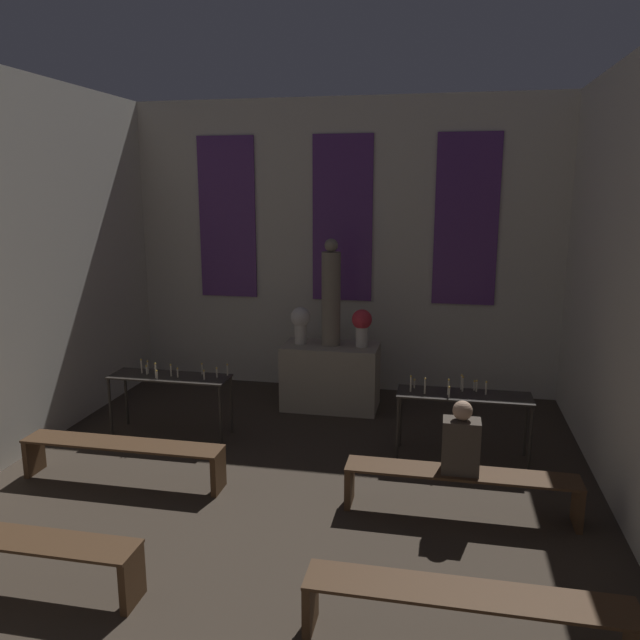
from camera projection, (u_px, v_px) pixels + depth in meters
The scene contains 12 objects.
wall_back at pixel (343, 246), 9.73m from camera, with size 6.88×0.16×4.51m.
altar at pixel (331, 376), 9.12m from camera, with size 1.38×0.74×0.95m.
statue at pixel (331, 296), 8.87m from camera, with size 0.27×0.27×1.53m.
flower_vase_left at pixel (301, 322), 9.04m from camera, with size 0.29×0.29×0.54m.
flower_vase_right at pixel (362, 324), 8.87m from camera, with size 0.29×0.29×0.54m.
candle_rack_left at pixel (170, 382), 8.07m from camera, with size 1.56×0.48×1.00m.
candle_rack_right at pixel (463, 401), 7.35m from camera, with size 1.56×0.48×1.00m.
pew_third_left at pixel (5, 548), 5.01m from camera, with size 2.26×0.36×0.46m.
pew_third_right at pixel (466, 607), 4.32m from camera, with size 2.26×0.36×0.46m.
pew_back_left at pixel (123, 452), 6.82m from camera, with size 2.26×0.36×0.46m.
pew_back_right at pixel (460, 483), 6.13m from camera, with size 2.26×0.36×0.46m.
person_seated at pixel (461, 441), 6.04m from camera, with size 0.36×0.24×0.73m.
Camera 1 is at (1.57, 1.35, 3.19)m, focal length 35.00 mm.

